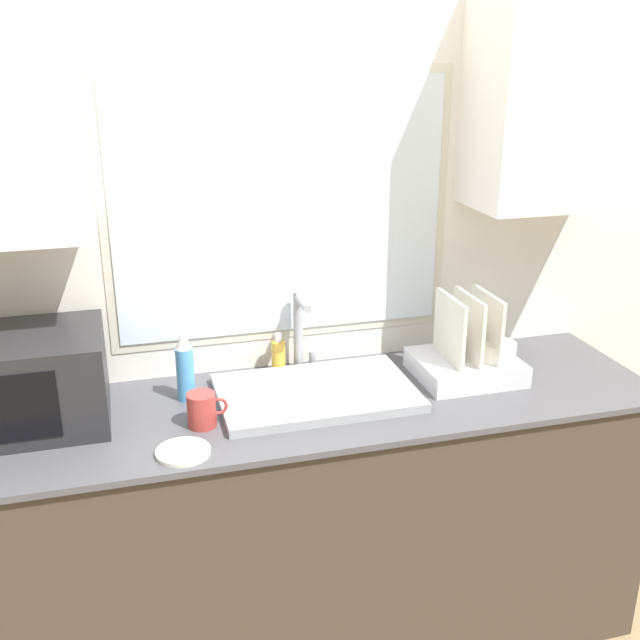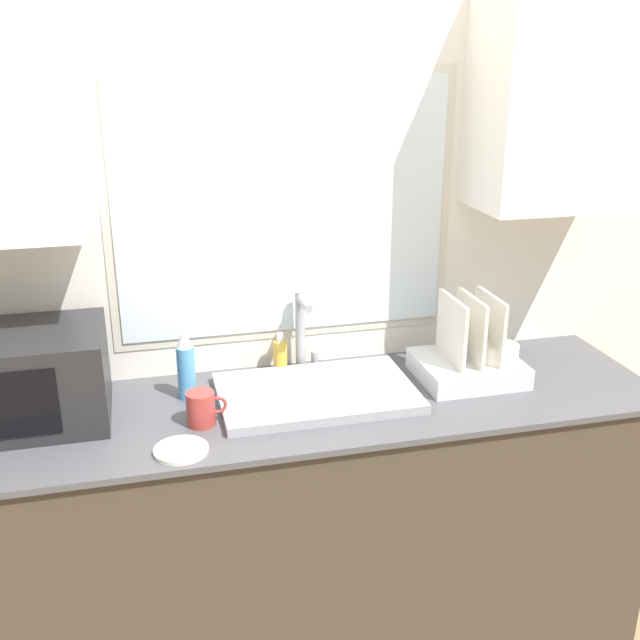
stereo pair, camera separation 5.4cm
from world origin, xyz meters
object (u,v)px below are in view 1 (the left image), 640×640
microwave (17,382)px  dish_rack (469,358)px  mug_near_sink (202,410)px  faucet (300,327)px  soap_bottle (279,356)px  spray_bottle (185,366)px

microwave → dish_rack: bearing=-1.8°
mug_near_sink → faucet: bearing=39.5°
soap_bottle → mug_near_sink: bearing=-133.9°
faucet → spray_bottle: 0.42m
dish_rack → soap_bottle: (-0.61, 0.20, -0.01)m
faucet → spray_bottle: bearing=-163.4°
dish_rack → faucet: bearing=159.3°
microwave → soap_bottle: microwave is taller
dish_rack → mug_near_sink: bearing=-173.2°
spray_bottle → microwave: bearing=-175.6°
microwave → soap_bottle: (0.81, 0.16, -0.08)m
soap_bottle → dish_rack: bearing=-18.3°
faucet → soap_bottle: size_ratio=1.95×
dish_rack → spray_bottle: 0.94m
microwave → mug_near_sink: microwave is taller
faucet → dish_rack: 0.58m
dish_rack → microwave: bearing=178.2°
faucet → microwave: 0.90m
dish_rack → spray_bottle: (-0.93, 0.08, 0.05)m
dish_rack → soap_bottle: size_ratio=2.33×
dish_rack → spray_bottle: dish_rack is taller
dish_rack → spray_bottle: bearing=175.0°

